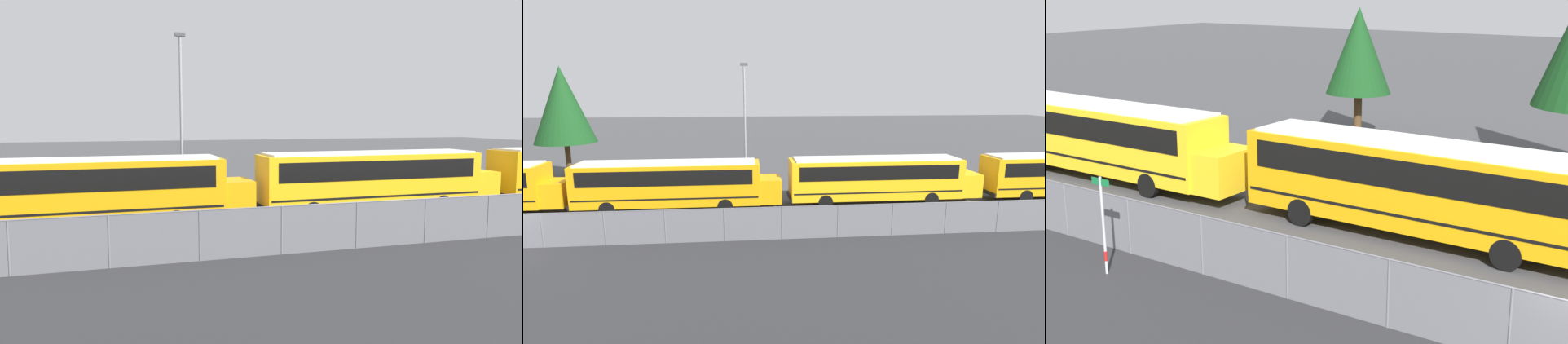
% 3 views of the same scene
% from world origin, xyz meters
% --- Properties ---
extents(school_bus_4, '(13.36, 2.47, 3.25)m').
position_xyz_m(school_bus_4, '(7.03, 6.03, 1.93)').
color(school_bus_4, orange).
rests_on(school_bus_4, ground_plane).
extents(school_bus_5, '(13.36, 2.47, 3.25)m').
position_xyz_m(school_bus_5, '(20.99, 6.38, 1.93)').
color(school_bus_5, yellow).
rests_on(school_bus_5, ground_plane).
extents(light_pole, '(0.60, 0.24, 9.90)m').
position_xyz_m(light_pole, '(11.78, 12.80, 5.34)').
color(light_pole, gray).
rests_on(light_pole, ground_plane).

